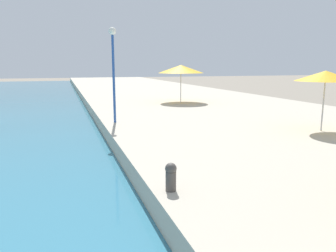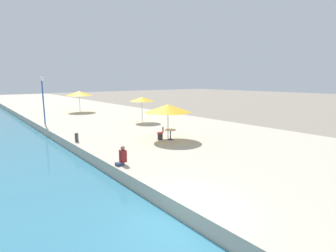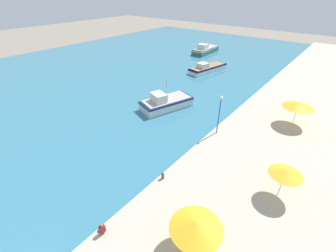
# 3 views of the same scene
# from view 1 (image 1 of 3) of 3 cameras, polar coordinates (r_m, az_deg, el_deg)

# --- Properties ---
(quay_promenade) EXTENTS (16.00, 90.00, 0.68)m
(quay_promenade) POSITION_cam_1_polar(r_m,az_deg,el_deg) (33.51, -0.81, 5.19)
(quay_promenade) COLOR #BCB29E
(quay_promenade) RESTS_ON ground_plane
(cafe_umbrella_white) EXTENTS (2.49, 2.49, 2.57)m
(cafe_umbrella_white) POSITION_cam_1_polar(r_m,az_deg,el_deg) (15.40, 25.76, 7.86)
(cafe_umbrella_white) COLOR #B7B7B7
(cafe_umbrella_white) RESTS_ON quay_promenade
(cafe_umbrella_striped) EXTENTS (3.45, 3.45, 2.81)m
(cafe_umbrella_striped) POSITION_cam_1_polar(r_m,az_deg,el_deg) (25.16, 2.26, 9.89)
(cafe_umbrella_striped) COLOR #B7B7B7
(cafe_umbrella_striped) RESTS_ON quay_promenade
(mooring_bollard) EXTENTS (0.26, 0.26, 0.65)m
(mooring_bollard) POSITION_cam_1_polar(r_m,az_deg,el_deg) (7.43, 0.50, -8.70)
(mooring_bollard) COLOR #4C4742
(mooring_bollard) RESTS_ON quay_promenade
(lamppost) EXTENTS (0.36, 0.36, 4.56)m
(lamppost) POSITION_cam_1_polar(r_m,az_deg,el_deg) (16.20, -9.53, 11.46)
(lamppost) COLOR #28519E
(lamppost) RESTS_ON quay_promenade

